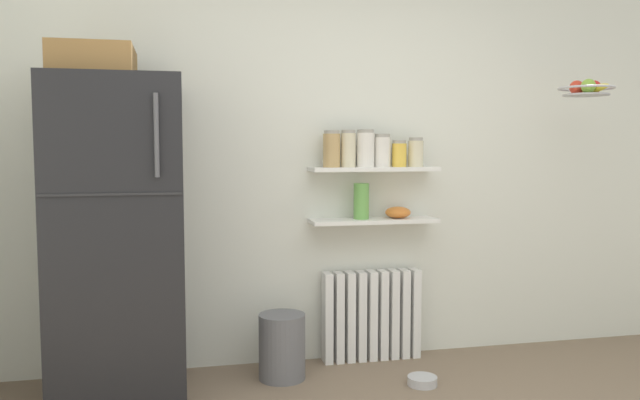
{
  "coord_description": "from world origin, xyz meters",
  "views": [
    {
      "loc": [
        -0.92,
        -1.87,
        1.34
      ],
      "look_at": [
        -0.14,
        1.6,
        1.05
      ],
      "focal_mm": 35.72,
      "sensor_mm": 36.0,
      "label": 1
    }
  ],
  "objects_px": {
    "pet_food_bowl": "(422,381)",
    "radiator": "(371,315)",
    "refrigerator": "(118,233)",
    "vase": "(361,201)",
    "trash_bin": "(282,346)",
    "storage_jar_4": "(399,154)",
    "storage_jar_1": "(348,149)",
    "storage_jar_5": "(416,152)",
    "hanging_fruit_basket": "(587,89)",
    "storage_jar_2": "(365,149)",
    "storage_jar_0": "(331,149)",
    "shelf_bowl": "(398,212)",
    "storage_jar_3": "(382,151)"
  },
  "relations": [
    {
      "from": "pet_food_bowl",
      "to": "radiator",
      "type": "bearing_deg",
      "value": 106.73
    },
    {
      "from": "refrigerator",
      "to": "vase",
      "type": "xyz_separation_m",
      "value": [
        1.42,
        0.25,
        0.13
      ]
    },
    {
      "from": "radiator",
      "to": "trash_bin",
      "type": "relative_size",
      "value": 1.64
    },
    {
      "from": "storage_jar_4",
      "to": "storage_jar_1",
      "type": "bearing_deg",
      "value": 180.0
    },
    {
      "from": "radiator",
      "to": "storage_jar_5",
      "type": "bearing_deg",
      "value": -6.25
    },
    {
      "from": "storage_jar_1",
      "to": "pet_food_bowl",
      "type": "height_order",
      "value": "storage_jar_1"
    },
    {
      "from": "storage_jar_4",
      "to": "trash_bin",
      "type": "xyz_separation_m",
      "value": [
        -0.77,
        -0.19,
        -1.11
      ]
    },
    {
      "from": "vase",
      "to": "hanging_fruit_basket",
      "type": "height_order",
      "value": "hanging_fruit_basket"
    },
    {
      "from": "storage_jar_2",
      "to": "storage_jar_5",
      "type": "height_order",
      "value": "storage_jar_2"
    },
    {
      "from": "pet_food_bowl",
      "to": "hanging_fruit_basket",
      "type": "xyz_separation_m",
      "value": [
        1.07,
        0.11,
        1.67
      ]
    },
    {
      "from": "storage_jar_5",
      "to": "radiator",
      "type": "bearing_deg",
      "value": 173.75
    },
    {
      "from": "storage_jar_0",
      "to": "pet_food_bowl",
      "type": "height_order",
      "value": "storage_jar_0"
    },
    {
      "from": "pet_food_bowl",
      "to": "storage_jar_5",
      "type": "bearing_deg",
      "value": 74.98
    },
    {
      "from": "shelf_bowl",
      "to": "pet_food_bowl",
      "type": "distance_m",
      "value": 1.03
    },
    {
      "from": "storage_jar_5",
      "to": "storage_jar_4",
      "type": "bearing_deg",
      "value": -180.0
    },
    {
      "from": "storage_jar_4",
      "to": "vase",
      "type": "relative_size",
      "value": 0.74
    },
    {
      "from": "trash_bin",
      "to": "vase",
      "type": "bearing_deg",
      "value": 19.38
    },
    {
      "from": "radiator",
      "to": "storage_jar_0",
      "type": "xyz_separation_m",
      "value": [
        -0.27,
        -0.03,
        1.05
      ]
    },
    {
      "from": "refrigerator",
      "to": "storage_jar_3",
      "type": "bearing_deg",
      "value": 9.02
    },
    {
      "from": "radiator",
      "to": "refrigerator",
      "type": "bearing_deg",
      "value": -169.54
    },
    {
      "from": "pet_food_bowl",
      "to": "storage_jar_0",
      "type": "bearing_deg",
      "value": 132.25
    },
    {
      "from": "storage_jar_2",
      "to": "storage_jar_3",
      "type": "relative_size",
      "value": 1.13
    },
    {
      "from": "radiator",
      "to": "storage_jar_5",
      "type": "relative_size",
      "value": 3.43
    },
    {
      "from": "refrigerator",
      "to": "storage_jar_4",
      "type": "xyz_separation_m",
      "value": [
        1.66,
        0.25,
        0.42
      ]
    },
    {
      "from": "storage_jar_5",
      "to": "storage_jar_1",
      "type": "bearing_deg",
      "value": 180.0
    },
    {
      "from": "vase",
      "to": "hanging_fruit_basket",
      "type": "distance_m",
      "value": 1.51
    },
    {
      "from": "shelf_bowl",
      "to": "trash_bin",
      "type": "height_order",
      "value": "shelf_bowl"
    },
    {
      "from": "hanging_fruit_basket",
      "to": "pet_food_bowl",
      "type": "bearing_deg",
      "value": -173.97
    },
    {
      "from": "radiator",
      "to": "shelf_bowl",
      "type": "distance_m",
      "value": 0.67
    },
    {
      "from": "storage_jar_5",
      "to": "vase",
      "type": "bearing_deg",
      "value": -180.0
    },
    {
      "from": "trash_bin",
      "to": "hanging_fruit_basket",
      "type": "height_order",
      "value": "hanging_fruit_basket"
    },
    {
      "from": "storage_jar_5",
      "to": "refrigerator",
      "type": "bearing_deg",
      "value": -172.08
    },
    {
      "from": "vase",
      "to": "pet_food_bowl",
      "type": "distance_m",
      "value": 1.12
    },
    {
      "from": "shelf_bowl",
      "to": "hanging_fruit_basket",
      "type": "height_order",
      "value": "hanging_fruit_basket"
    },
    {
      "from": "radiator",
      "to": "storage_jar_3",
      "type": "xyz_separation_m",
      "value": [
        0.05,
        -0.03,
        1.04
      ]
    },
    {
      "from": "refrigerator",
      "to": "hanging_fruit_basket",
      "type": "height_order",
      "value": "refrigerator"
    },
    {
      "from": "trash_bin",
      "to": "radiator",
      "type": "bearing_deg",
      "value": 19.54
    },
    {
      "from": "storage_jar_1",
      "to": "hanging_fruit_basket",
      "type": "relative_size",
      "value": 0.69
    },
    {
      "from": "storage_jar_0",
      "to": "trash_bin",
      "type": "xyz_separation_m",
      "value": [
        -0.34,
        -0.19,
        -1.14
      ]
    },
    {
      "from": "radiator",
      "to": "storage_jar_1",
      "type": "relative_size",
      "value": 2.76
    },
    {
      "from": "shelf_bowl",
      "to": "storage_jar_4",
      "type": "bearing_deg",
      "value": -0.0
    },
    {
      "from": "shelf_bowl",
      "to": "trash_bin",
      "type": "bearing_deg",
      "value": -166.38
    },
    {
      "from": "storage_jar_3",
      "to": "shelf_bowl",
      "type": "xyz_separation_m",
      "value": [
        0.1,
        0.0,
        -0.39
      ]
    },
    {
      "from": "storage_jar_4",
      "to": "pet_food_bowl",
      "type": "distance_m",
      "value": 1.36
    },
    {
      "from": "vase",
      "to": "storage_jar_0",
      "type": "bearing_deg",
      "value": 180.0
    },
    {
      "from": "storage_jar_0",
      "to": "storage_jar_5",
      "type": "relative_size",
      "value": 1.22
    },
    {
      "from": "refrigerator",
      "to": "storage_jar_5",
      "type": "xyz_separation_m",
      "value": [
        1.77,
        0.25,
        0.43
      ]
    },
    {
      "from": "storage_jar_3",
      "to": "storage_jar_1",
      "type": "bearing_deg",
      "value": 180.0
    },
    {
      "from": "storage_jar_1",
      "to": "storage_jar_4",
      "type": "distance_m",
      "value": 0.33
    },
    {
      "from": "vase",
      "to": "shelf_bowl",
      "type": "distance_m",
      "value": 0.25
    }
  ]
}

